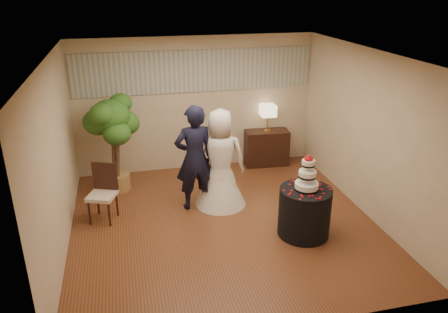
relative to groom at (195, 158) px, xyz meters
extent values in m
cube|color=brown|center=(0.36, -0.69, -0.95)|extent=(5.00, 5.00, 0.00)
cube|color=white|center=(0.36, -0.69, 1.85)|extent=(5.00, 5.00, 0.00)
cube|color=beige|center=(0.36, 1.81, 0.45)|extent=(5.00, 0.06, 2.80)
cube|color=beige|center=(0.36, -3.19, 0.45)|extent=(5.00, 0.06, 2.80)
cube|color=beige|center=(-2.14, -0.69, 0.45)|extent=(0.06, 5.00, 2.80)
cube|color=beige|center=(2.86, -0.69, 0.45)|extent=(0.06, 5.00, 2.80)
cube|color=#A7AB9D|center=(0.36, 1.79, 1.15)|extent=(4.90, 0.02, 0.85)
imported|color=black|center=(0.00, 0.00, 0.00)|extent=(0.73, 0.52, 1.90)
imported|color=white|center=(0.46, 0.01, -0.06)|extent=(1.06, 1.06, 1.79)
cylinder|color=black|center=(1.53, -1.30, -0.55)|extent=(1.08, 1.08, 0.80)
cube|color=black|center=(1.86, 1.56, -0.56)|extent=(0.97, 0.49, 0.78)
camera|label=1|loc=(-1.12, -6.92, 2.88)|focal=35.00mm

